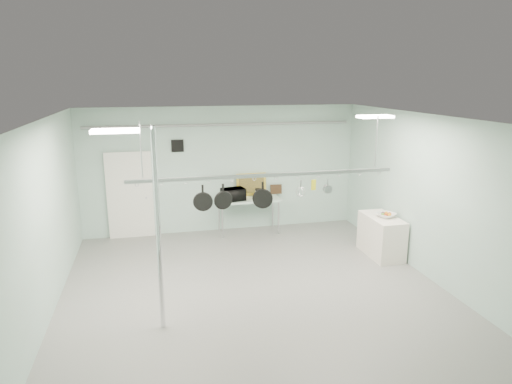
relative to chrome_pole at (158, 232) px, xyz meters
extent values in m
plane|color=gray|center=(1.70, 0.60, -1.60)|extent=(8.00, 8.00, 0.00)
cube|color=silver|center=(1.70, 0.60, 1.59)|extent=(7.00, 8.00, 0.02)
cube|color=#AACCC2|center=(1.70, 4.59, 0.00)|extent=(7.00, 0.02, 3.20)
cube|color=#AACCC2|center=(5.19, 0.60, 0.00)|extent=(0.02, 8.00, 3.20)
cube|color=silver|center=(-0.60, 4.54, -0.55)|extent=(1.10, 0.10, 2.20)
cube|color=black|center=(0.60, 4.57, 0.65)|extent=(0.30, 0.04, 0.30)
cylinder|color=gray|center=(1.70, 4.50, 1.15)|extent=(6.60, 0.07, 0.07)
cylinder|color=silver|center=(0.00, 0.00, 0.00)|extent=(0.08, 0.08, 3.20)
cube|color=#A7C4B8|center=(2.30, 4.20, -0.72)|extent=(1.60, 0.70, 0.05)
cylinder|color=#B7B7BC|center=(1.58, 3.92, -1.17)|extent=(0.04, 0.04, 0.86)
cylinder|color=#B7B7BC|center=(1.58, 4.48, -1.17)|extent=(0.04, 0.04, 0.86)
cylinder|color=#B7B7BC|center=(3.02, 3.92, -1.17)|extent=(0.04, 0.04, 0.86)
cylinder|color=#B7B7BC|center=(3.02, 4.48, -1.17)|extent=(0.04, 0.04, 0.86)
cube|color=silver|center=(4.85, 2.00, -1.15)|extent=(0.60, 1.20, 0.90)
cube|color=#B7B7BC|center=(1.90, 0.90, 0.60)|extent=(4.80, 0.06, 0.06)
cylinder|color=#B7B7BC|center=(-0.20, 0.90, 1.10)|extent=(0.02, 0.02, 0.94)
cylinder|color=#B7B7BC|center=(4.00, 0.90, 1.10)|extent=(0.02, 0.02, 0.94)
cube|color=white|center=(-0.50, -0.20, 1.56)|extent=(0.65, 0.30, 0.05)
cube|color=white|center=(4.10, 1.20, 1.56)|extent=(0.65, 0.30, 0.05)
imported|color=black|center=(1.89, 4.09, -0.54)|extent=(0.63, 0.49, 0.31)
cylinder|color=silver|center=(2.56, 4.18, -0.59)|extent=(0.18, 0.18, 0.20)
cube|color=gold|center=(2.44, 4.50, -0.41)|extent=(0.78, 0.16, 0.58)
cube|color=#312011|center=(3.11, 4.50, -0.57)|extent=(0.30, 0.10, 0.25)
imported|color=silver|center=(4.90, 1.95, -0.65)|extent=(0.52, 0.52, 0.10)
camera|label=1|loc=(-0.04, -6.72, 2.26)|focal=32.00mm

